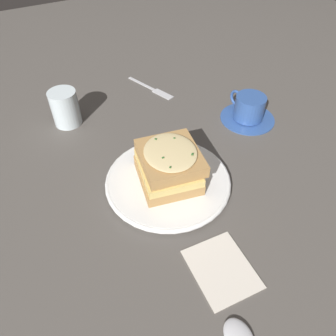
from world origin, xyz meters
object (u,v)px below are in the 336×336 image
at_px(dinner_plate, 168,181).
at_px(napkin, 222,269).
at_px(teacup_with_saucer, 249,109).
at_px(fork, 155,90).
at_px(sandwich, 169,166).
at_px(water_glass, 65,108).

height_order(dinner_plate, napkin, dinner_plate).
bearing_deg(teacup_with_saucer, fork, 27.63).
xyz_separation_m(sandwich, napkin, (0.22, -0.01, -0.05)).
bearing_deg(dinner_plate, napkin, -2.65).
bearing_deg(teacup_with_saucer, napkin, 131.62).
bearing_deg(sandwich, teacup_with_saucer, 110.44).
distance_m(teacup_with_saucer, napkin, 0.45).
distance_m(sandwich, water_glass, 0.34).
distance_m(sandwich, fork, 0.38).
bearing_deg(water_glass, napkin, 12.42).
relative_size(sandwich, fork, 0.89).
height_order(teacup_with_saucer, napkin, teacup_with_saucer).
bearing_deg(napkin, teacup_with_saucer, 136.97).
distance_m(teacup_with_saucer, fork, 0.28).
bearing_deg(fork, sandwich, 48.08).
bearing_deg(teacup_with_saucer, dinner_plate, 105.17).
bearing_deg(napkin, fork, 165.12).
height_order(sandwich, napkin, sandwich).
bearing_deg(fork, napkin, 54.87).
height_order(teacup_with_saucer, water_glass, water_glass).
relative_size(dinner_plate, teacup_with_saucer, 1.84).
relative_size(teacup_with_saucer, fork, 0.85).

